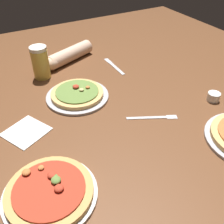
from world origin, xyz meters
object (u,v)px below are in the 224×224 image
(ramekin_sauce, at_px, (214,97))
(diner_arm, at_px, (66,56))
(pizza_plate_far, at_px, (77,94))
(pizza_plate_near, at_px, (50,192))
(knife_right, at_px, (114,66))
(napkin_folded, at_px, (26,131))
(beer_mug_dark, at_px, (40,62))
(fork_left, at_px, (153,117))

(ramekin_sauce, bearing_deg, diner_arm, 123.80)
(pizza_plate_far, bearing_deg, pizza_plate_near, -121.72)
(diner_arm, bearing_deg, ramekin_sauce, -56.20)
(knife_right, distance_m, diner_arm, 0.28)
(napkin_folded, bearing_deg, pizza_plate_near, -91.19)
(pizza_plate_near, distance_m, knife_right, 0.86)
(knife_right, bearing_deg, pizza_plate_far, -148.09)
(pizza_plate_far, xyz_separation_m, beer_mug_dark, (-0.08, 0.27, 0.07))
(beer_mug_dark, distance_m, fork_left, 0.64)
(pizza_plate_far, xyz_separation_m, diner_arm, (0.08, 0.36, 0.02))
(pizza_plate_far, height_order, knife_right, pizza_plate_far)
(beer_mug_dark, relative_size, ramekin_sauce, 2.96)
(ramekin_sauce, xyz_separation_m, knife_right, (-0.24, 0.51, -0.02))
(napkin_folded, height_order, diner_arm, diner_arm)
(diner_arm, bearing_deg, beer_mug_dark, -151.37)
(knife_right, bearing_deg, fork_left, -99.46)
(beer_mug_dark, height_order, ramekin_sauce, beer_mug_dark)
(ramekin_sauce, bearing_deg, napkin_folded, 166.49)
(knife_right, bearing_deg, napkin_folded, -151.19)
(ramekin_sauce, height_order, napkin_folded, ramekin_sauce)
(ramekin_sauce, height_order, knife_right, ramekin_sauce)
(fork_left, bearing_deg, beer_mug_dark, 118.26)
(pizza_plate_near, xyz_separation_m, fork_left, (0.50, 0.15, -0.01))
(napkin_folded, bearing_deg, beer_mug_dark, 64.71)
(napkin_folded, xyz_separation_m, fork_left, (0.49, -0.17, -0.00))
(beer_mug_dark, relative_size, napkin_folded, 1.13)
(fork_left, relative_size, knife_right, 0.93)
(pizza_plate_near, bearing_deg, ramekin_sauce, 8.98)
(diner_arm, bearing_deg, napkin_folded, -125.88)
(ramekin_sauce, distance_m, knife_right, 0.56)
(napkin_folded, bearing_deg, ramekin_sauce, -13.51)
(knife_right, relative_size, diner_arm, 0.64)
(fork_left, distance_m, knife_right, 0.49)
(pizza_plate_near, distance_m, diner_arm, 0.88)
(pizza_plate_far, height_order, beer_mug_dark, beer_mug_dark)
(napkin_folded, bearing_deg, fork_left, -18.85)
(pizza_plate_far, relative_size, fork_left, 1.44)
(ramekin_sauce, relative_size, diner_arm, 0.17)
(napkin_folded, relative_size, knife_right, 0.69)
(ramekin_sauce, bearing_deg, pizza_plate_far, 149.03)
(pizza_plate_far, distance_m, napkin_folded, 0.30)
(beer_mug_dark, bearing_deg, diner_arm, 28.63)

